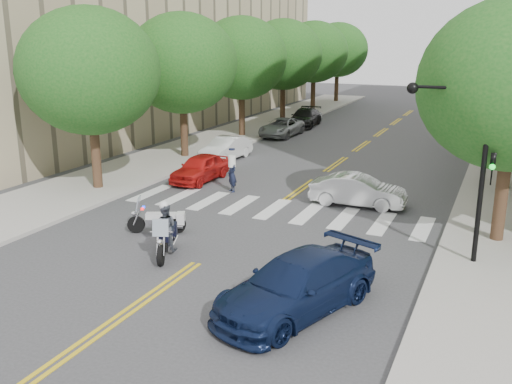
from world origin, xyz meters
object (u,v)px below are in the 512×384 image
Objects in this scene: motorcycle_parked at (162,220)px; convertible at (358,191)px; officer_standing at (232,174)px; sedan_blue at (297,285)px; motorcycle_police at (165,231)px.

convertible is (5.78, 6.44, 0.18)m from motorcycle_parked.
officer_standing is 0.32× the size of sedan_blue.
motorcycle_parked reaches higher than convertible.
convertible is at bearing 42.62° from officer_standing.
motorcycle_police reaches higher than motorcycle_parked.
motorcycle_police is 8.23m from officer_standing.
sedan_blue is at bearing 136.94° from motorcycle_police.
officer_standing is at bearing -101.71° from motorcycle_police.
motorcycle_police reaches higher than officer_standing.
motorcycle_parked is at bearing 136.01° from convertible.
motorcycle_parked is at bearing -47.30° from officer_standing.
officer_standing is (-0.18, 6.28, 0.34)m from motorcycle_parked.
officer_standing reaches higher than sedan_blue.
motorcycle_parked is at bearing -75.80° from motorcycle_police.
sedan_blue is at bearing -14.60° from officer_standing.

